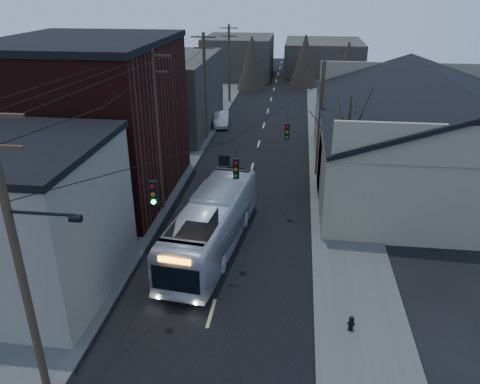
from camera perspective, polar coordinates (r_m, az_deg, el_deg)
name	(u,v)px	position (r m, az deg, el deg)	size (l,w,h in m)	color
road_surface	(257,151)	(40.75, 2.04, 5.02)	(9.00, 110.00, 0.02)	black
sidewalk_left	(183,147)	(41.77, -6.91, 5.41)	(4.00, 110.00, 0.12)	#474744
sidewalk_right	(333,154)	(40.72, 11.22, 4.62)	(4.00, 110.00, 0.12)	#474744
building_clapboard	(17,221)	(23.46, -25.50, -3.21)	(8.00, 8.00, 7.00)	gray
building_brick	(92,122)	(32.43, -17.61, 8.10)	(10.00, 12.00, 10.00)	black
building_left_far	(166,93)	(47.22, -9.01, 11.81)	(9.00, 14.00, 7.00)	#332D29
warehouse	(431,146)	(36.33, 22.30, 5.26)	(16.16, 20.60, 7.73)	#7E765C
building_far_left	(239,57)	(74.67, -0.14, 16.17)	(10.00, 12.00, 6.00)	#332D29
building_far_right	(323,57)	(79.19, 10.09, 15.91)	(12.00, 14.00, 5.00)	#332D29
bare_tree	(346,153)	(30.16, 12.80, 4.67)	(0.40, 0.40, 7.20)	black
utility_lines	(207,111)	(34.18, -4.03, 9.87)	(11.24, 45.28, 10.50)	#382B1E
bus	(212,224)	(25.19, -3.47, -3.89)	(2.56, 10.95, 3.05)	silver
parked_car	(221,119)	(48.15, -2.29, 8.89)	(1.47, 4.23, 1.39)	#9A9CA2
fire_hydrant	(351,323)	(20.62, 13.41, -15.24)	(0.32, 0.23, 0.67)	black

